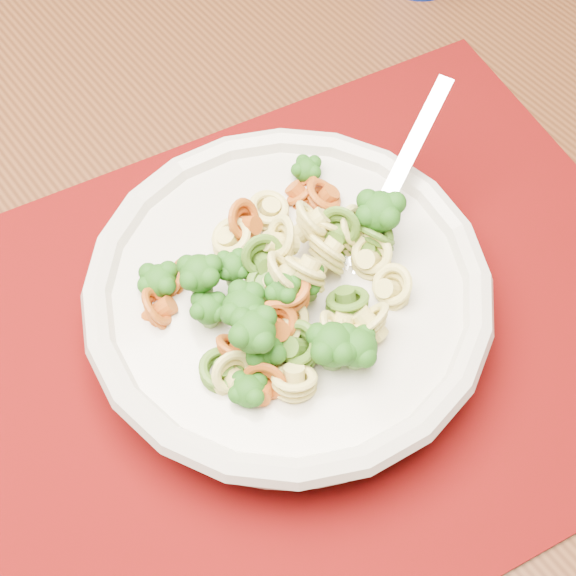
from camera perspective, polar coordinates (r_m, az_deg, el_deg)
dining_table at (r=0.70m, az=-5.86°, el=-3.22°), size 1.27×0.83×0.78m
placemat at (r=0.55m, az=2.03°, el=-2.92°), size 0.57×0.48×0.00m
pasta_bowl at (r=0.53m, az=-0.00°, el=-0.53°), size 0.27×0.27×0.05m
pasta_broccoli_heap at (r=0.52m, az=0.00°, el=0.34°), size 0.23×0.23×0.06m
fork at (r=0.54m, az=5.21°, el=2.73°), size 0.18×0.09×0.08m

